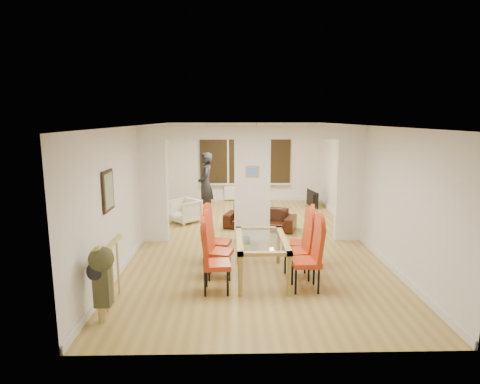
{
  "coord_description": "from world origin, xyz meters",
  "views": [
    {
      "loc": [
        -0.47,
        -8.84,
        2.77
      ],
      "look_at": [
        -0.26,
        0.6,
        1.01
      ],
      "focal_mm": 30.0,
      "sensor_mm": 36.0,
      "label": 1
    }
  ],
  "objects_px": {
    "dining_chair_ra": "(306,257)",
    "dining_chair_lb": "(219,248)",
    "person": "(206,184)",
    "dining_chair_rc": "(301,240)",
    "television": "(310,199)",
    "dining_chair_la": "(217,259)",
    "dining_chair_rb": "(297,247)",
    "dining_chair_lc": "(218,239)",
    "bottle": "(255,200)",
    "dining_table": "(261,258)",
    "coffee_table": "(250,209)",
    "sofa": "(260,219)",
    "bowl": "(250,203)",
    "armchair": "(185,211)"
  },
  "relations": [
    {
      "from": "television",
      "to": "coffee_table",
      "type": "distance_m",
      "value": 2.08
    },
    {
      "from": "coffee_table",
      "to": "dining_chair_ra",
      "type": "bearing_deg",
      "value": -83.09
    },
    {
      "from": "dining_chair_rc",
      "to": "bowl",
      "type": "bearing_deg",
      "value": 109.8
    },
    {
      "from": "coffee_table",
      "to": "dining_table",
      "type": "bearing_deg",
      "value": -90.3
    },
    {
      "from": "dining_chair_lc",
      "to": "bowl",
      "type": "relative_size",
      "value": 4.57
    },
    {
      "from": "person",
      "to": "dining_chair_lc",
      "type": "bearing_deg",
      "value": 1.51
    },
    {
      "from": "dining_chair_ra",
      "to": "dining_chair_lb",
      "type": "bearing_deg",
      "value": 155.74
    },
    {
      "from": "sofa",
      "to": "dining_chair_rc",
      "type": "bearing_deg",
      "value": -59.87
    },
    {
      "from": "dining_chair_lc",
      "to": "person",
      "type": "bearing_deg",
      "value": 109.75
    },
    {
      "from": "person",
      "to": "bottle",
      "type": "height_order",
      "value": "person"
    },
    {
      "from": "dining_chair_rc",
      "to": "television",
      "type": "relative_size",
      "value": 1.19
    },
    {
      "from": "dining_chair_lc",
      "to": "dining_chair_ra",
      "type": "relative_size",
      "value": 0.95
    },
    {
      "from": "dining_chair_lc",
      "to": "television",
      "type": "xyz_separation_m",
      "value": [
        2.71,
        5.05,
        -0.28
      ]
    },
    {
      "from": "dining_chair_rb",
      "to": "bottle",
      "type": "bearing_deg",
      "value": 87.0
    },
    {
      "from": "dining_chair_ra",
      "to": "coffee_table",
      "type": "xyz_separation_m",
      "value": [
        -0.65,
        5.39,
        -0.44
      ]
    },
    {
      "from": "dining_chair_ra",
      "to": "dining_chair_rc",
      "type": "bearing_deg",
      "value": 81.23
    },
    {
      "from": "dining_chair_ra",
      "to": "person",
      "type": "bearing_deg",
      "value": 107.45
    },
    {
      "from": "dining_chair_lc",
      "to": "armchair",
      "type": "height_order",
      "value": "dining_chair_lc"
    },
    {
      "from": "dining_table",
      "to": "dining_chair_lb",
      "type": "xyz_separation_m",
      "value": [
        -0.73,
        0.05,
        0.17
      ]
    },
    {
      "from": "bottle",
      "to": "dining_chair_lc",
      "type": "bearing_deg",
      "value": -102.16
    },
    {
      "from": "dining_chair_lb",
      "to": "dining_chair_rc",
      "type": "height_order",
      "value": "dining_chair_lb"
    },
    {
      "from": "dining_chair_rc",
      "to": "dining_chair_lc",
      "type": "bearing_deg",
      "value": -173.07
    },
    {
      "from": "dining_chair_rb",
      "to": "coffee_table",
      "type": "relative_size",
      "value": 1.13
    },
    {
      "from": "television",
      "to": "bottle",
      "type": "bearing_deg",
      "value": 99.89
    },
    {
      "from": "sofa",
      "to": "bottle",
      "type": "bearing_deg",
      "value": 108.63
    },
    {
      "from": "bottle",
      "to": "dining_chair_rb",
      "type": "bearing_deg",
      "value": -84.92
    },
    {
      "from": "dining_table",
      "to": "bowl",
      "type": "relative_size",
      "value": 6.64
    },
    {
      "from": "dining_table",
      "to": "bottle",
      "type": "distance_m",
      "value": 5.01
    },
    {
      "from": "dining_chair_lb",
      "to": "coffee_table",
      "type": "bearing_deg",
      "value": 95.18
    },
    {
      "from": "dining_chair_lb",
      "to": "person",
      "type": "height_order",
      "value": "person"
    },
    {
      "from": "person",
      "to": "dining_chair_rb",
      "type": "bearing_deg",
      "value": 16.68
    },
    {
      "from": "dining_chair_lc",
      "to": "dining_chair_ra",
      "type": "height_order",
      "value": "dining_chair_ra"
    },
    {
      "from": "bottle",
      "to": "bowl",
      "type": "bearing_deg",
      "value": 175.32
    },
    {
      "from": "dining_chair_rb",
      "to": "bowl",
      "type": "height_order",
      "value": "dining_chair_rb"
    },
    {
      "from": "dining_chair_ra",
      "to": "sofa",
      "type": "relative_size",
      "value": 0.63
    },
    {
      "from": "coffee_table",
      "to": "sofa",
      "type": "bearing_deg",
      "value": -84.09
    },
    {
      "from": "dining_chair_lc",
      "to": "dining_chair_rb",
      "type": "relative_size",
      "value": 0.97
    },
    {
      "from": "dining_chair_la",
      "to": "sofa",
      "type": "height_order",
      "value": "dining_chair_la"
    },
    {
      "from": "sofa",
      "to": "person",
      "type": "height_order",
      "value": "person"
    },
    {
      "from": "dining_table",
      "to": "television",
      "type": "distance_m",
      "value": 6.0
    },
    {
      "from": "person",
      "to": "coffee_table",
      "type": "distance_m",
      "value": 1.52
    },
    {
      "from": "dining_chair_rb",
      "to": "bottle",
      "type": "relative_size",
      "value": 3.93
    },
    {
      "from": "dining_chair_lc",
      "to": "bottle",
      "type": "distance_m",
      "value": 4.48
    },
    {
      "from": "dining_table",
      "to": "sofa",
      "type": "relative_size",
      "value": 0.87
    },
    {
      "from": "dining_chair_rc",
      "to": "sofa",
      "type": "relative_size",
      "value": 0.59
    },
    {
      "from": "bowl",
      "to": "dining_chair_la",
      "type": "bearing_deg",
      "value": -98.29
    },
    {
      "from": "dining_chair_lb",
      "to": "sofa",
      "type": "bearing_deg",
      "value": 87.4
    },
    {
      "from": "dining_chair_la",
      "to": "dining_chair_rb",
      "type": "distance_m",
      "value": 1.49
    },
    {
      "from": "dining_table",
      "to": "person",
      "type": "distance_m",
      "value": 4.82
    },
    {
      "from": "dining_chair_la",
      "to": "dining_chair_rb",
      "type": "height_order",
      "value": "dining_chair_rb"
    }
  ]
}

